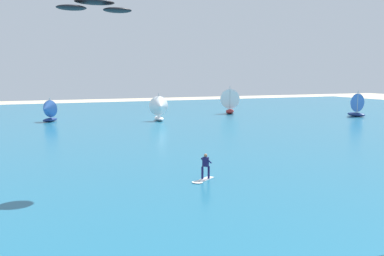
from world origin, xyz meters
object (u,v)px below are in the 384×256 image
sailboat_far_right (160,108)px  kite (95,6)px  sailboat_mid_left (354,104)px  kitesurfer (204,171)px  sailboat_near_shore (230,101)px  sailboat_mid_right (48,111)px

sailboat_far_right → kite: bearing=-114.8°
sailboat_mid_left → sailboat_far_right: bearing=169.7°
kitesurfer → sailboat_far_right: size_ratio=0.49×
kite → sailboat_near_shore: 47.49m
sailboat_mid_right → kitesurfer: bearing=-79.2°
sailboat_mid_left → sailboat_near_shore: 20.21m
sailboat_near_shore → sailboat_mid_right: bearing=-176.2°
sailboat_mid_right → sailboat_mid_left: 47.22m
kitesurfer → sailboat_near_shore: size_ratio=0.41×
sailboat_far_right → kitesurfer: bearing=-103.4°
sailboat_mid_left → kite: bearing=-151.6°
sailboat_mid_left → sailboat_mid_right: bearing=167.3°
kite → sailboat_mid_right: size_ratio=1.32×
kitesurfer → sailboat_far_right: (7.82, 32.79, 1.23)m
kite → sailboat_near_shore: (28.92, 36.68, -8.55)m
sailboat_mid_right → kite: bearing=-88.0°
kitesurfer → sailboat_mid_right: (-7.19, 37.54, 0.98)m
kitesurfer → sailboat_mid_right: sailboat_mid_right is taller
sailboat_mid_right → sailboat_near_shore: size_ratio=0.73×
kite → sailboat_mid_left: bearing=28.4°
sailboat_mid_right → sailboat_near_shore: bearing=3.8°
sailboat_mid_right → sailboat_mid_left: (46.06, -10.40, 0.32)m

